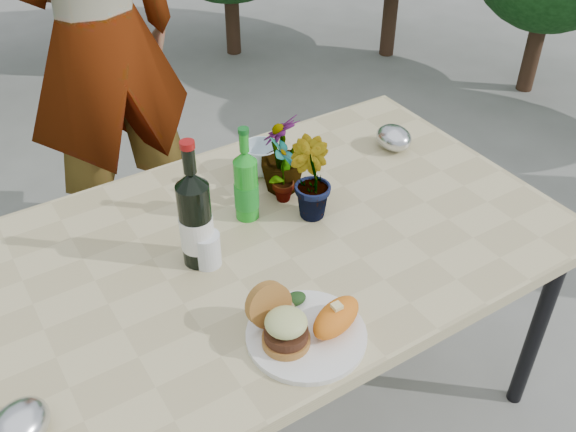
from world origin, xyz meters
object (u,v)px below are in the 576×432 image
patio_table (273,254)px  dinner_plate (306,335)px  wine_bottle (196,220)px  person (97,38)px

patio_table → dinner_plate: dinner_plate is taller
dinner_plate → wine_bottle: size_ratio=0.77×
wine_bottle → person: 1.13m
patio_table → person: size_ratio=0.85×
wine_bottle → person: bearing=90.3°
dinner_plate → patio_table: bearing=71.1°
dinner_plate → wine_bottle: 0.40m
patio_table → wine_bottle: 0.28m
person → dinner_plate: bearing=84.3°
dinner_plate → person: size_ratio=0.15×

